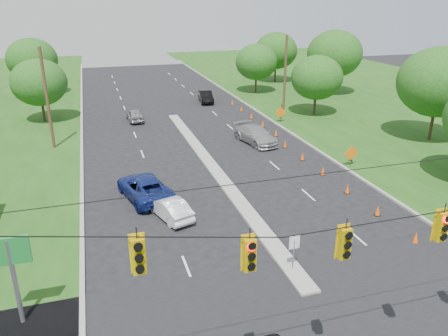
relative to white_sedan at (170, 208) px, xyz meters
name	(u,v)px	position (x,y,z in m)	size (l,w,h in m)	color
curb_left	(82,146)	(-5.28, 16.42, -0.65)	(0.25, 110.00, 0.16)	gray
curb_right	(282,128)	(14.92, 16.42, -0.65)	(0.25, 110.00, 0.16)	gray
median	(212,168)	(4.82, 7.42, -0.65)	(1.00, 34.00, 0.18)	gray
median_sign	(294,247)	(4.82, -7.58, 0.81)	(0.55, 0.06, 2.05)	gray
signal_span	(395,264)	(4.77, -14.58, 4.32)	(25.60, 0.32, 9.00)	#422D1C
utility_pole_far_left	(47,99)	(-7.68, 16.42, 3.85)	(0.28, 0.28, 9.00)	#422D1C
utility_pole_far_right	(285,76)	(17.32, 21.42, 3.85)	(0.28, 0.28, 9.00)	#422D1C
cone_1	(416,238)	(12.58, -7.08, -0.30)	(0.32, 0.32, 0.70)	#FF530A
cone_2	(378,210)	(12.58, -3.58, -0.30)	(0.32, 0.32, 0.70)	#FF530A
cone_3	(347,189)	(12.58, -0.08, -0.30)	(0.32, 0.32, 0.70)	#FF530A
cone_4	(323,171)	(12.58, 3.42, -0.30)	(0.32, 0.32, 0.70)	#FF530A
cone_5	(302,156)	(12.58, 6.92, -0.30)	(0.32, 0.32, 0.70)	#FF530A
cone_6	(285,144)	(12.58, 10.42, -0.30)	(0.32, 0.32, 0.70)	#FF530A
cone_7	(276,133)	(13.18, 13.92, -0.30)	(0.32, 0.32, 0.70)	#FF530A
cone_8	(263,124)	(13.18, 17.42, -0.30)	(0.32, 0.32, 0.70)	#FF530A
cone_9	(251,116)	(13.18, 20.92, -0.30)	(0.32, 0.32, 0.70)	#FF530A
cone_10	(241,109)	(13.18, 24.42, -0.30)	(0.32, 0.32, 0.70)	#FF530A
cone_11	(232,102)	(13.18, 27.92, -0.30)	(0.32, 0.32, 0.70)	#FF530A
work_sign_1	(351,154)	(15.62, 4.42, 0.44)	(1.27, 0.58, 1.37)	black
work_sign_2	(281,113)	(15.62, 18.42, 0.44)	(1.27, 0.58, 1.37)	black
tree_5	(39,82)	(-9.18, 26.42, 3.68)	(5.88, 5.88, 6.86)	black
tree_6	(32,59)	(-11.18, 41.42, 4.30)	(6.72, 6.72, 7.84)	black
tree_8	(439,82)	(26.82, 8.42, 4.92)	(7.56, 7.56, 8.82)	black
tree_9	(317,78)	(20.82, 20.42, 3.68)	(5.88, 5.88, 6.86)	black
tree_10	(335,54)	(28.82, 30.42, 4.92)	(7.56, 7.56, 8.82)	black
tree_11	(276,51)	(24.82, 41.42, 4.30)	(6.72, 6.72, 7.84)	black
tree_12	(256,62)	(18.82, 34.42, 3.68)	(5.88, 5.88, 6.86)	black
white_sedan	(170,208)	(0.00, 0.00, 0.00)	(1.38, 3.97, 1.31)	white
blue_pickup	(144,187)	(-1.12, 3.33, 0.12)	(2.58, 5.60, 1.56)	navy
silver_car_far	(256,135)	(10.48, 12.50, 0.14)	(2.23, 5.48, 1.59)	gray
silver_car_oncoming	(135,115)	(0.43, 23.69, 0.02)	(1.58, 3.94, 1.34)	gray
dark_car_receding	(206,97)	(10.34, 30.46, 0.09)	(1.56, 4.49, 1.48)	black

